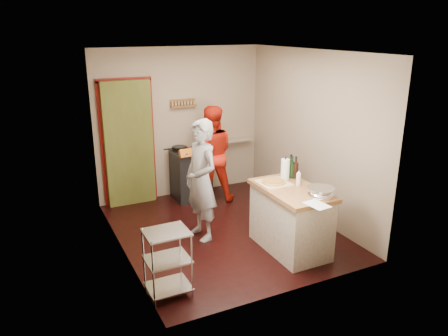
{
  "coord_description": "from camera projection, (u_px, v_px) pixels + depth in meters",
  "views": [
    {
      "loc": [
        -2.59,
        -5.34,
        2.91
      ],
      "look_at": [
        0.0,
        0.0,
        0.98
      ],
      "focal_mm": 35.0,
      "sensor_mm": 36.0,
      "label": 1
    }
  ],
  "objects": [
    {
      "name": "person_red",
      "position": [
        211.0,
        154.0,
        7.45
      ],
      "size": [
        0.97,
        0.86,
        1.67
      ],
      "primitive_type": "imported",
      "rotation": [
        0.0,
        0.0,
        2.81
      ],
      "color": "#B41A0C",
      "rests_on": "ground"
    },
    {
      "name": "left_wall",
      "position": [
        117.0,
        160.0,
        5.52
      ],
      "size": [
        0.04,
        3.5,
        2.6
      ],
      "primitive_type": "cube",
      "color": "gray",
      "rests_on": "ground"
    },
    {
      "name": "back_wall",
      "position": [
        145.0,
        136.0,
        7.45
      ],
      "size": [
        3.0,
        0.44,
        2.6
      ],
      "color": "gray",
      "rests_on": "ground"
    },
    {
      "name": "island",
      "position": [
        291.0,
        217.0,
        5.86
      ],
      "size": [
        0.69,
        1.34,
        1.19
      ],
      "color": "beige",
      "rests_on": "ground"
    },
    {
      "name": "floor",
      "position": [
        224.0,
        230.0,
        6.54
      ],
      "size": [
        3.5,
        3.5,
        0.0
      ],
      "primitive_type": "plane",
      "color": "black",
      "rests_on": "ground"
    },
    {
      "name": "ceiling",
      "position": [
        224.0,
        50.0,
        5.73
      ],
      "size": [
        3.0,
        3.5,
        0.02
      ],
      "primitive_type": "cube",
      "color": "white",
      "rests_on": "back_wall"
    },
    {
      "name": "person_stripe",
      "position": [
        201.0,
        180.0,
        6.09
      ],
      "size": [
        0.5,
        0.69,
        1.73
      ],
      "primitive_type": "imported",
      "rotation": [
        0.0,
        0.0,
        -1.42
      ],
      "color": "#B4B5B9",
      "rests_on": "ground"
    },
    {
      "name": "stove",
      "position": [
        191.0,
        174.0,
        7.64
      ],
      "size": [
        0.6,
        0.63,
        1.0
      ],
      "color": "black",
      "rests_on": "ground"
    },
    {
      "name": "right_wall",
      "position": [
        311.0,
        136.0,
        6.76
      ],
      "size": [
        0.04,
        3.5,
        2.6
      ],
      "primitive_type": "cube",
      "color": "gray",
      "rests_on": "ground"
    },
    {
      "name": "wire_shelving",
      "position": [
        168.0,
        260.0,
        4.85
      ],
      "size": [
        0.48,
        0.4,
        0.8
      ],
      "color": "silver",
      "rests_on": "ground"
    }
  ]
}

